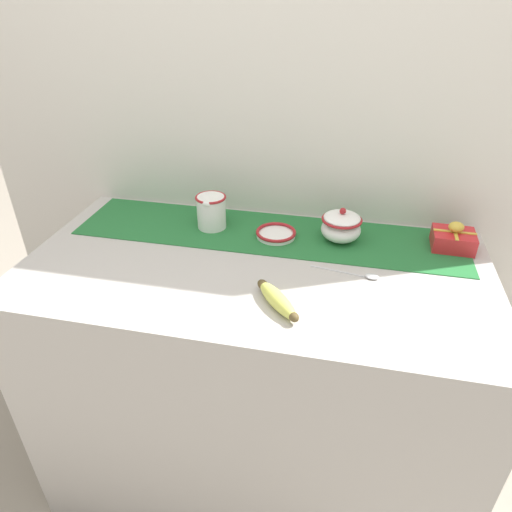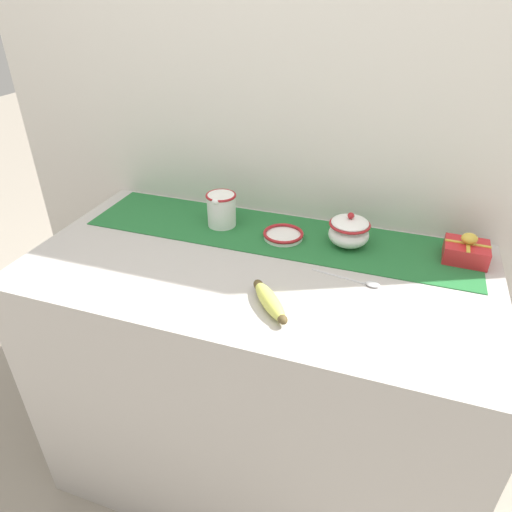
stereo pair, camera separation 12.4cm
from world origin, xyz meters
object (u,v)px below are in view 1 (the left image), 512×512
object	(u,v)px
cream_pitcher	(211,210)
small_dish	(276,234)
sugar_bowl	(341,226)
spoon	(367,276)
banana	(277,300)
gift_box	(453,239)

from	to	relation	value
cream_pitcher	small_dish	world-z (taller)	cream_pitcher
sugar_bowl	cream_pitcher	bearing A→B (deg)	179.78
cream_pitcher	sugar_bowl	size ratio (longest dim) A/B	0.95
spoon	banana	bearing A→B (deg)	-131.14
banana	spoon	bearing A→B (deg)	39.63
spoon	sugar_bowl	bearing A→B (deg)	122.93
banana	spoon	xyz separation A→B (m)	(0.22, 0.18, -0.02)
sugar_bowl	small_dish	size ratio (longest dim) A/B	0.97
cream_pitcher	gift_box	xyz separation A→B (m)	(0.75, 0.02, -0.03)
sugar_bowl	spoon	xyz separation A→B (m)	(0.08, -0.19, -0.05)
small_dish	sugar_bowl	bearing A→B (deg)	5.86
sugar_bowl	spoon	world-z (taller)	sugar_bowl
sugar_bowl	spoon	distance (m)	0.21
cream_pitcher	spoon	bearing A→B (deg)	-21.14
cream_pitcher	spoon	distance (m)	0.54
small_dish	spoon	size ratio (longest dim) A/B	0.66
sugar_bowl	small_dish	distance (m)	0.20
cream_pitcher	spoon	xyz separation A→B (m)	(0.50, -0.19, -0.06)
small_dish	banana	size ratio (longest dim) A/B	0.82
banana	small_dish	bearing A→B (deg)	100.58
banana	gift_box	xyz separation A→B (m)	(0.46, 0.39, 0.01)
spoon	cream_pitcher	bearing A→B (deg)	168.09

